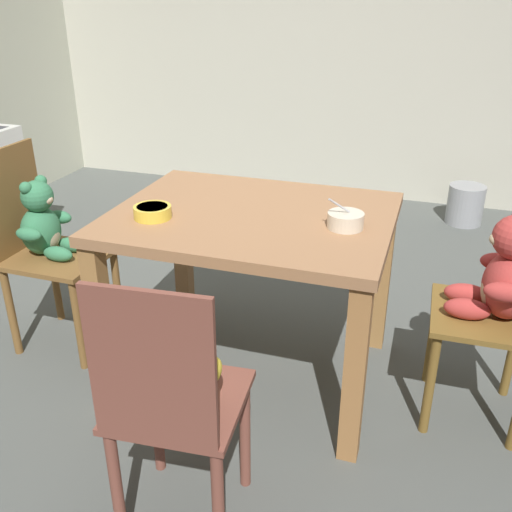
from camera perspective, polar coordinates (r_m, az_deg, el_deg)
The scene contains 8 objects.
ground_plane at distance 2.65m, azimuth -0.34°, elevation -11.52°, with size 5.20×5.20×0.04m.
dining_table at distance 2.32m, azimuth -0.38°, elevation 1.46°, with size 1.09×0.86×0.75m.
teddy_chair_near_left at distance 2.75m, azimuth -20.21°, elevation 2.01°, with size 0.42×0.39×0.94m.
teddy_chair_near_right at distance 2.26m, azimuth 23.24°, elevation -2.89°, with size 0.38×0.40×0.86m.
teddy_chair_near_front at distance 1.67m, azimuth -8.33°, elevation -12.07°, with size 0.40×0.40×0.92m.
porridge_bowl_yellow_near_left at distance 2.25m, azimuth -10.19°, elevation 4.33°, with size 0.15×0.15×0.05m.
porridge_bowl_cream_near_right at distance 2.14m, azimuth 8.85°, elevation 3.55°, with size 0.13×0.13×0.12m.
metal_pail at distance 4.40m, azimuth 19.99°, elevation 4.81°, with size 0.25×0.25×0.28m, color #93969B.
Camera 1 is at (0.67, -2.01, 1.56)m, focal length 40.45 mm.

